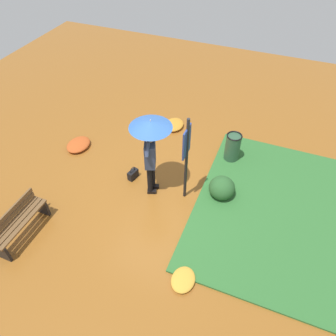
# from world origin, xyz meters

# --- Properties ---
(ground_plane) EXTENTS (18.00, 18.00, 0.00)m
(ground_plane) POSITION_xyz_m (0.00, 0.00, 0.00)
(ground_plane) COLOR brown
(grass_verge) EXTENTS (4.80, 4.00, 0.05)m
(grass_verge) POSITION_xyz_m (0.39, -2.94, 0.03)
(grass_verge) COLOR #2D662D
(grass_verge) RESTS_ON ground_plane
(person_with_umbrella) EXTENTS (0.96, 0.96, 2.04)m
(person_with_umbrella) POSITION_xyz_m (0.02, 0.24, 1.55)
(person_with_umbrella) COLOR black
(person_with_umbrella) RESTS_ON ground_plane
(info_sign_post) EXTENTS (0.44, 0.07, 2.30)m
(info_sign_post) POSITION_xyz_m (0.06, -0.59, 1.44)
(info_sign_post) COLOR black
(info_sign_post) RESTS_ON ground_plane
(handbag) EXTENTS (0.32, 0.20, 0.37)m
(handbag) POSITION_xyz_m (0.14, 0.85, 0.13)
(handbag) COLOR black
(handbag) RESTS_ON ground_plane
(park_bench) EXTENTS (1.40, 0.38, 0.75)m
(park_bench) POSITION_xyz_m (-2.32, 2.33, 0.40)
(park_bench) COLOR black
(park_bench) RESTS_ON ground_plane
(trash_bin) EXTENTS (0.42, 0.42, 0.83)m
(trash_bin) POSITION_xyz_m (1.79, -1.33, 0.42)
(trash_bin) COLOR #2D5138
(trash_bin) RESTS_ON ground_plane
(shrub_cluster) EXTENTS (0.69, 0.63, 0.57)m
(shrub_cluster) POSITION_xyz_m (0.42, -1.45, 0.26)
(shrub_cluster) COLOR #285628
(shrub_cluster) RESTS_ON ground_plane
(leaf_pile_near_person) EXTENTS (0.77, 0.61, 0.17)m
(leaf_pile_near_person) POSITION_xyz_m (0.68, 2.86, 0.08)
(leaf_pile_near_person) COLOR #B74C1E
(leaf_pile_near_person) RESTS_ON ground_plane
(leaf_pile_by_bench) EXTENTS (0.58, 0.47, 0.13)m
(leaf_pile_by_bench) POSITION_xyz_m (-2.07, -1.33, 0.06)
(leaf_pile_by_bench) COLOR gold
(leaf_pile_by_bench) RESTS_ON ground_plane
(leaf_pile_far_path) EXTENTS (0.72, 0.57, 0.16)m
(leaf_pile_far_path) POSITION_xyz_m (2.61, 0.66, 0.08)
(leaf_pile_far_path) COLOR #C68428
(leaf_pile_far_path) RESTS_ON ground_plane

